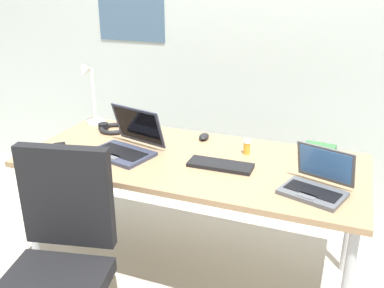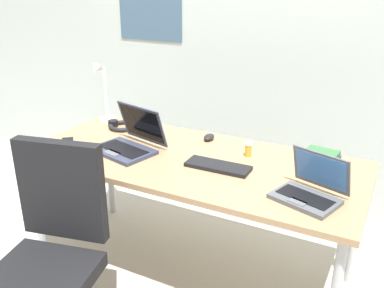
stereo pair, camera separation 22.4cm
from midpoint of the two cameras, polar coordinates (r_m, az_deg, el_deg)
ground_plane at (r=2.66m, az=2.52°, el=-16.71°), size 12.00×12.00×0.00m
wall_back at (r=3.14m, az=11.70°, el=14.91°), size 6.00×0.13×2.60m
desk at (r=2.29m, az=2.80°, el=-3.23°), size 1.80×0.80×0.74m
desk_lamp at (r=2.82m, az=-9.71°, el=6.79°), size 0.12×0.18×0.40m
laptop_front_right at (r=2.36m, az=-5.77°, el=0.20°), size 0.40×0.37×0.24m
laptop_front_left at (r=1.96m, az=18.72°, el=-5.92°), size 0.33×0.31×0.20m
external_keyboard at (r=2.16m, az=6.48°, el=-3.05°), size 0.33×0.13×0.02m
computer_mouse at (r=2.52m, az=4.84°, el=0.88°), size 0.06×0.10×0.03m
cell_phone at (r=2.54m, az=-13.97°, el=0.20°), size 0.14×0.14×0.01m
headphones at (r=2.72m, az=-6.95°, el=2.39°), size 0.21×0.18×0.04m
pill_bottle at (r=2.31m, az=10.33°, el=-0.74°), size 0.04×0.04×0.08m
book_stack at (r=2.29m, az=19.72°, el=-1.98°), size 0.20×0.16×0.08m
office_chair at (r=2.08m, az=-15.49°, el=-16.28°), size 0.53×0.58×0.97m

